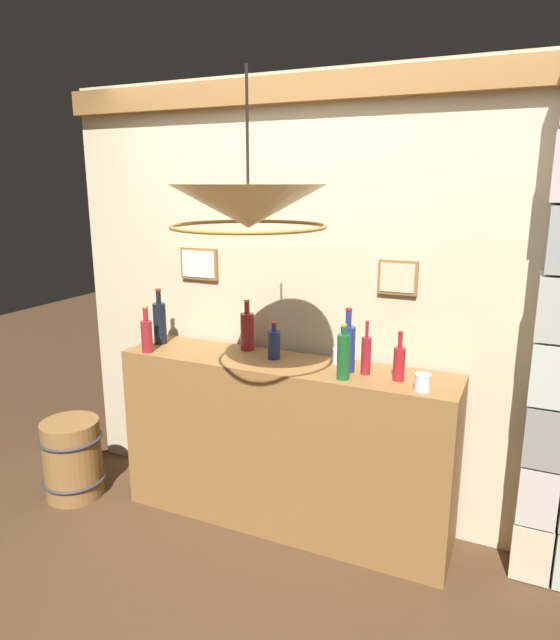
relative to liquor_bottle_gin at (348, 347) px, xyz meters
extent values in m
plane|color=#4C331E|center=(-0.36, -0.82, -1.11)|extent=(12.00, 12.00, 0.00)
cube|color=beige|center=(-0.36, 0.28, 0.15)|extent=(3.06, 0.08, 2.51)
cube|color=olive|center=(-0.36, 0.22, 1.31)|extent=(3.06, 0.10, 0.14)
cube|color=olive|center=(-1.03, 0.23, 0.34)|extent=(0.25, 0.03, 0.19)
cube|color=silver|center=(-1.03, 0.22, 0.34)|extent=(0.22, 0.01, 0.16)
cube|color=olive|center=(0.19, 0.23, 0.34)|extent=(0.21, 0.03, 0.18)
cube|color=beige|center=(0.19, 0.22, 0.34)|extent=(0.18, 0.01, 0.15)
cube|color=beige|center=(0.96, 0.15, -0.95)|extent=(0.19, 0.30, 0.30)
cube|color=beige|center=(0.96, 0.15, -0.65)|extent=(0.18, 0.30, 0.30)
cube|color=gray|center=(0.96, 0.15, -0.34)|extent=(0.18, 0.30, 0.30)
cube|color=#A9AE9D|center=(0.96, 0.15, 0.28)|extent=(0.19, 0.30, 0.30)
cube|color=olive|center=(-0.36, 0.00, -0.62)|extent=(1.90, 0.41, 0.98)
cylinder|color=navy|center=(0.00, 0.00, -0.01)|extent=(0.08, 0.08, 0.24)
cylinder|color=navy|center=(0.00, 0.00, 0.15)|extent=(0.03, 0.03, 0.09)
cylinder|color=maroon|center=(0.00, 0.00, 0.20)|extent=(0.03, 0.03, 0.01)
cylinder|color=#A31C21|center=(0.27, -0.03, -0.05)|extent=(0.06, 0.06, 0.17)
cylinder|color=#A31C21|center=(0.27, -0.03, 0.07)|extent=(0.02, 0.02, 0.07)
cylinder|color=maroon|center=(0.27, -0.03, 0.11)|extent=(0.03, 0.03, 0.01)
cylinder|color=navy|center=(-0.44, 0.04, -0.05)|extent=(0.07, 0.07, 0.16)
cylinder|color=navy|center=(-0.44, 0.04, 0.05)|extent=(0.03, 0.03, 0.04)
cylinder|color=maroon|center=(-0.44, 0.04, 0.07)|extent=(0.03, 0.03, 0.01)
cylinder|color=black|center=(-1.20, 0.03, -0.01)|extent=(0.08, 0.08, 0.25)
cylinder|color=black|center=(-1.20, 0.03, 0.16)|extent=(0.03, 0.03, 0.08)
cylinder|color=maroon|center=(-1.20, 0.03, 0.20)|extent=(0.03, 0.03, 0.01)
cylinder|color=maroon|center=(-1.16, -0.16, -0.04)|extent=(0.06, 0.06, 0.19)
cylinder|color=maroon|center=(-1.16, -0.16, 0.09)|extent=(0.03, 0.03, 0.08)
cylinder|color=#B7932D|center=(-1.16, -0.16, 0.14)|extent=(0.03, 0.03, 0.01)
cylinder|color=#185726|center=(0.02, -0.12, -0.02)|extent=(0.07, 0.07, 0.23)
cylinder|color=#185726|center=(0.02, -0.12, 0.12)|extent=(0.02, 0.02, 0.04)
cylinder|color=#B7932D|center=(0.02, -0.12, 0.15)|extent=(0.03, 0.03, 0.01)
cylinder|color=maroon|center=(0.10, 0.00, -0.03)|extent=(0.05, 0.05, 0.19)
cylinder|color=maroon|center=(0.10, 0.00, 0.10)|extent=(0.02, 0.02, 0.07)
cylinder|color=maroon|center=(0.10, 0.00, 0.14)|extent=(0.02, 0.02, 0.01)
cylinder|color=maroon|center=(-0.65, 0.12, -0.02)|extent=(0.08, 0.08, 0.22)
cylinder|color=maroon|center=(-0.65, 0.12, 0.12)|extent=(0.03, 0.03, 0.07)
cylinder|color=#B7932D|center=(-0.65, 0.12, 0.17)|extent=(0.03, 0.03, 0.01)
cylinder|color=silver|center=(-0.08, 0.11, -0.09)|extent=(0.06, 0.06, 0.08)
cylinder|color=silver|center=(0.41, -0.12, -0.09)|extent=(0.08, 0.08, 0.08)
cone|color=beige|center=(-0.24, -0.63, 0.73)|extent=(0.64, 0.64, 0.17)
cylinder|color=black|center=(-0.24, -0.63, 1.04)|extent=(0.01, 0.01, 0.45)
torus|color=#AD8433|center=(-0.24, -0.63, 0.65)|extent=(0.64, 0.64, 0.02)
cylinder|color=olive|center=(-1.69, -0.29, -0.86)|extent=(0.35, 0.35, 0.50)
torus|color=#333338|center=(-1.69, -0.29, -0.72)|extent=(0.38, 0.38, 0.02)
torus|color=#333338|center=(-1.69, -0.29, -1.00)|extent=(0.38, 0.38, 0.02)
camera|label=1|loc=(0.84, -2.67, 0.83)|focal=31.49mm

